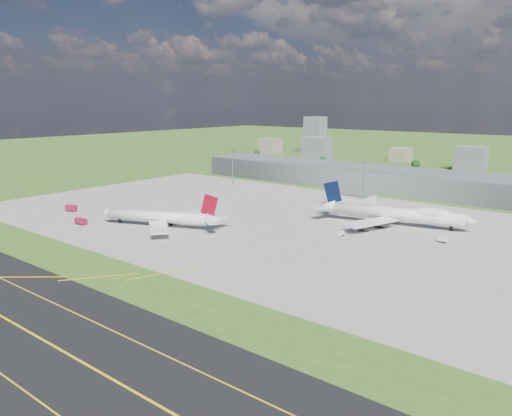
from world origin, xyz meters
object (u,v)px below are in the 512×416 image
Objects in this scene: van_white_near at (341,234)px; airliner_red_twin at (161,217)px; van_white_far at (443,240)px; tug_yellow at (158,220)px; fire_truck at (81,222)px; airliner_blue_quad at (397,214)px; crash_tender at (71,208)px.

airliner_red_twin is at bearing 107.90° from van_white_near.
tug_yellow is at bearing -163.93° from van_white_far.
fire_truck is 178.54m from van_white_far.
van_white_far is (132.40, 54.00, 0.25)m from tug_yellow.
airliner_blue_quad reaches higher than fire_truck.
fire_truck is 38.98m from tug_yellow.
crash_tender reaches higher than tug_yellow.
airliner_red_twin is 16.40× the size of tug_yellow.
airliner_red_twin is 8.81× the size of fire_truck.
tug_yellow is (58.16, 15.29, -0.82)m from crash_tender.
fire_truck is at bearing -153.37° from airliner_blue_quad.
crash_tender is (-160.70, -87.10, -4.07)m from airliner_blue_quad.
tug_yellow is at bearing 101.55° from van_white_near.
van_white_far is at bearing 22.37° from fire_truck.
van_white_near is (80.07, 41.42, -3.77)m from airliner_red_twin.
crash_tender reaches higher than van_white_far.
van_white_far is (121.43, 60.47, -3.76)m from airliner_red_twin.
fire_truck is at bearing 109.55° from van_white_near.
crash_tender is at bearing -166.13° from van_white_far.
airliner_blue_quad is 125.28m from tug_yellow.
airliner_blue_quad is at bearing -161.16° from airliner_red_twin.
airliner_red_twin is 0.81× the size of airliner_blue_quad.
airliner_blue_quad reaches higher than airliner_red_twin.
tug_yellow is at bearing 43.82° from fire_truck.
airliner_red_twin is at bearing 26.90° from fire_truck.
tug_yellow is 0.84× the size of van_white_near.
airliner_red_twin reaches higher than tug_yellow.
fire_truck reaches higher than van_white_near.
van_white_near reaches higher than tug_yellow.
tug_yellow is 142.98m from van_white_far.
crash_tender reaches higher than van_white_near.
fire_truck is (-36.34, -23.11, -3.33)m from airliner_red_twin.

